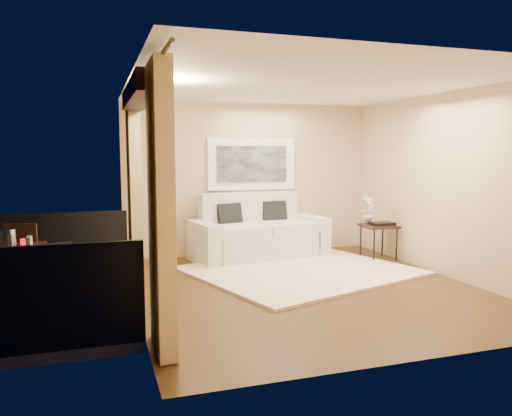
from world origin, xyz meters
TOP-DOWN VIEW (x-y plane):
  - floor at (0.00, 0.00)m, footprint 5.00×5.00m
  - room_shell at (-2.13, 0.00)m, footprint 5.00×6.40m
  - balcony at (-3.31, 0.00)m, footprint 1.81×2.60m
  - curtains at (-2.11, 0.00)m, footprint 0.16×4.80m
  - artwork at (0.02, 2.46)m, footprint 1.62×0.07m
  - rug at (0.30, 0.86)m, footprint 3.73×3.47m
  - sofa at (0.01, 2.10)m, footprint 2.45×1.36m
  - side_table at (1.93, 1.30)m, footprint 0.58×0.58m
  - tray at (1.97, 1.26)m, footprint 0.39×0.30m
  - orchid at (1.82, 1.47)m, footprint 0.33×0.28m
  - bistro_table at (-3.52, -0.04)m, footprint 0.75×0.75m
  - balcony_chair_far at (-3.57, 0.82)m, footprint 0.47×0.47m
  - balcony_chair_near at (-3.08, -0.50)m, footprint 0.46×0.47m
  - ice_bucket at (-3.63, 0.06)m, footprint 0.18×0.18m
  - candle at (-3.48, 0.12)m, footprint 0.06×0.06m
  - vase at (-3.54, -0.25)m, footprint 0.04×0.04m
  - glass_a at (-3.38, -0.12)m, footprint 0.06×0.06m
  - glass_b at (-3.39, -0.00)m, footprint 0.06×0.06m

SIDE VIEW (x-z plane):
  - floor at x=0.00m, z-range 0.00..0.00m
  - rug at x=0.30m, z-range 0.00..0.04m
  - balcony at x=-3.31m, z-range -0.41..0.76m
  - sofa at x=0.01m, z-range -0.16..0.95m
  - balcony_chair_near at x=-3.08m, z-range 0.06..0.93m
  - side_table at x=1.93m, z-range 0.24..0.83m
  - balcony_chair_far at x=-3.57m, z-range 0.07..1.01m
  - tray at x=1.97m, z-range 0.59..0.64m
  - bistro_table at x=-3.52m, z-range 0.30..1.08m
  - candle at x=-3.48m, z-range 0.77..0.84m
  - glass_a at x=-3.38m, z-range 0.77..0.89m
  - glass_b at x=-3.39m, z-range 0.77..0.89m
  - orchid at x=1.82m, z-range 0.59..1.12m
  - vase at x=-3.54m, z-range 0.77..0.95m
  - ice_bucket at x=-3.63m, z-range 0.77..0.97m
  - curtains at x=-2.11m, z-range 0.02..2.66m
  - artwork at x=0.02m, z-range 1.16..2.08m
  - room_shell at x=-2.13m, z-range 0.02..5.02m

